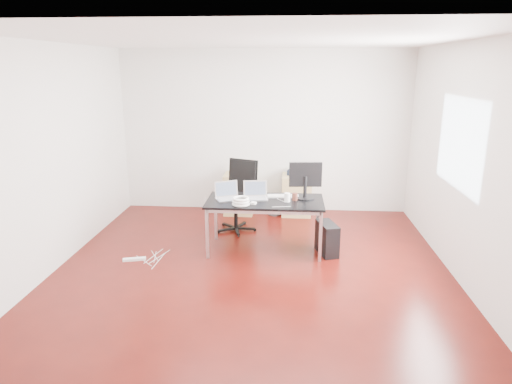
# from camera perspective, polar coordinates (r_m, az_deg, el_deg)

# --- Properties ---
(room_shell) EXTENTS (5.00, 5.00, 5.00)m
(room_shell) POSITION_cam_1_polar(r_m,az_deg,el_deg) (5.56, -0.04, 3.99)
(room_shell) COLOR #3C0A06
(room_shell) RESTS_ON ground
(desk) EXTENTS (1.60, 0.80, 0.73)m
(desk) POSITION_cam_1_polar(r_m,az_deg,el_deg) (6.28, 1.13, -1.50)
(desk) COLOR black
(desk) RESTS_ON ground
(office_chair) EXTENTS (0.62, 0.64, 1.08)m
(office_chair) POSITION_cam_1_polar(r_m,az_deg,el_deg) (7.13, -2.22, -0.02)
(office_chair) COLOR black
(office_chair) RESTS_ON ground
(filing_cabinet_left) EXTENTS (0.50, 0.50, 0.70)m
(filing_cabinet_left) POSITION_cam_1_polar(r_m,az_deg,el_deg) (8.00, -2.14, -0.19)
(filing_cabinet_left) COLOR #A68C53
(filing_cabinet_left) RESTS_ON ground
(filing_cabinet_right) EXTENTS (0.50, 0.50, 0.70)m
(filing_cabinet_right) POSITION_cam_1_polar(r_m,az_deg,el_deg) (7.96, 5.08, -0.34)
(filing_cabinet_right) COLOR #A68C53
(filing_cabinet_right) RESTS_ON ground
(pc_tower) EXTENTS (0.32, 0.49, 0.44)m
(pc_tower) POSITION_cam_1_polar(r_m,az_deg,el_deg) (6.38, 8.87, -5.76)
(pc_tower) COLOR black
(pc_tower) RESTS_ON ground
(wastebasket) EXTENTS (0.25, 0.25, 0.28)m
(wastebasket) POSITION_cam_1_polar(r_m,az_deg,el_deg) (7.96, 2.33, -1.85)
(wastebasket) COLOR black
(wastebasket) RESTS_ON ground
(power_strip) EXTENTS (0.31, 0.13, 0.04)m
(power_strip) POSITION_cam_1_polar(r_m,az_deg,el_deg) (6.37, -14.96, -8.12)
(power_strip) COLOR white
(power_strip) RESTS_ON ground
(laptop_left) EXTENTS (0.41, 0.37, 0.23)m
(laptop_left) POSITION_cam_1_polar(r_m,az_deg,el_deg) (6.32, -3.58, -0.37)
(laptop_left) COLOR silver
(laptop_left) RESTS_ON desk
(laptop_right) EXTENTS (0.36, 0.29, 0.23)m
(laptop_right) POSITION_cam_1_polar(r_m,az_deg,el_deg) (6.34, -0.07, -0.30)
(laptop_right) COLOR silver
(laptop_right) RESTS_ON desk
(monitor) EXTENTS (0.45, 0.26, 0.51)m
(monitor) POSITION_cam_1_polar(r_m,az_deg,el_deg) (6.31, 6.19, 1.69)
(monitor) COLOR black
(monitor) RESTS_ON desk
(keyboard) EXTENTS (0.45, 0.17, 0.02)m
(keyboard) POSITION_cam_1_polar(r_m,az_deg,el_deg) (6.44, 3.39, -0.50)
(keyboard) COLOR white
(keyboard) RESTS_ON desk
(cup_white) EXTENTS (0.09, 0.09, 0.12)m
(cup_white) POSITION_cam_1_polar(r_m,az_deg,el_deg) (6.19, 3.92, -0.68)
(cup_white) COLOR white
(cup_white) RESTS_ON desk
(cup_brown) EXTENTS (0.08, 0.08, 0.10)m
(cup_brown) POSITION_cam_1_polar(r_m,az_deg,el_deg) (6.27, 4.87, -0.59)
(cup_brown) COLOR #4F251B
(cup_brown) RESTS_ON desk
(cable_coil) EXTENTS (0.24, 0.24, 0.11)m
(cable_coil) POSITION_cam_1_polar(r_m,az_deg,el_deg) (6.03, -1.90, -1.18)
(cable_coil) COLOR white
(cable_coil) RESTS_ON desk
(power_adapter) EXTENTS (0.09, 0.09, 0.03)m
(power_adapter) POSITION_cam_1_polar(r_m,az_deg,el_deg) (6.08, -0.33, -1.39)
(power_adapter) COLOR white
(power_adapter) RESTS_ON desk
(speaker) EXTENTS (0.10, 0.09, 0.18)m
(speaker) POSITION_cam_1_polar(r_m,az_deg,el_deg) (7.89, -2.08, 2.88)
(speaker) COLOR #9E9E9E
(speaker) RESTS_ON filing_cabinet_left
(navy_garment) EXTENTS (0.35, 0.31, 0.09)m
(navy_garment) POSITION_cam_1_polar(r_m,az_deg,el_deg) (7.89, 5.16, 2.50)
(navy_garment) COLOR black
(navy_garment) RESTS_ON filing_cabinet_right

